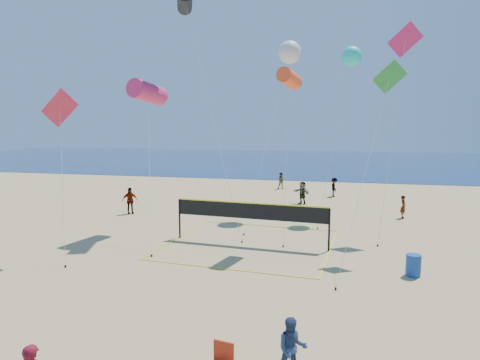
# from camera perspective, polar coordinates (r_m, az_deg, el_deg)

# --- Properties ---
(ocean) EXTENTS (140.00, 50.00, 0.03)m
(ocean) POSITION_cam_1_polar(r_m,az_deg,el_deg) (71.77, 9.90, 2.51)
(ocean) COLOR navy
(ocean) RESTS_ON ground
(bystander_a) EXTENTS (0.87, 0.74, 1.57)m
(bystander_a) POSITION_cam_1_polar(r_m,az_deg,el_deg) (11.48, 6.95, -21.40)
(bystander_a) COLOR navy
(bystander_a) RESTS_ON ground
(far_person_0) EXTENTS (1.13, 1.04, 1.86)m
(far_person_0) POSITION_cam_1_polar(r_m,az_deg,el_deg) (30.85, -14.48, -2.69)
(far_person_0) COLOR gray
(far_person_0) RESTS_ON ground
(far_person_1) EXTENTS (1.61, 1.44, 1.77)m
(far_person_1) POSITION_cam_1_polar(r_m,az_deg,el_deg) (33.83, 8.31, -1.70)
(far_person_1) COLOR gray
(far_person_1) RESTS_ON ground
(far_person_2) EXTENTS (0.41, 0.58, 1.53)m
(far_person_2) POSITION_cam_1_polar(r_m,az_deg,el_deg) (30.57, 20.94, -3.37)
(far_person_2) COLOR gray
(far_person_2) RESTS_ON ground
(far_person_3) EXTENTS (0.79, 0.63, 1.57)m
(far_person_3) POSITION_cam_1_polar(r_m,az_deg,el_deg) (41.25, 5.54, -0.10)
(far_person_3) COLOR gray
(far_person_3) RESTS_ON ground
(far_person_4) EXTENTS (0.80, 1.16, 1.64)m
(far_person_4) POSITION_cam_1_polar(r_m,az_deg,el_deg) (37.65, 12.46, -0.95)
(far_person_4) COLOR gray
(far_person_4) RESTS_ON ground
(camp_chair) EXTENTS (0.62, 0.73, 1.11)m
(camp_chair) POSITION_cam_1_polar(r_m,az_deg,el_deg) (11.39, -2.45, -22.90)
(camp_chair) COLOR #B32C14
(camp_chair) RESTS_ON ground
(trash_barrel) EXTENTS (0.72, 0.72, 0.91)m
(trash_barrel) POSITION_cam_1_polar(r_m,az_deg,el_deg) (19.53, 22.11, -10.49)
(trash_barrel) COLOR #164393
(trash_barrel) RESTS_ON ground
(volleyball_net) EXTENTS (9.01, 8.88, 2.23)m
(volleyball_net) POSITION_cam_1_polar(r_m,az_deg,el_deg) (22.39, 1.38, -4.81)
(volleyball_net) COLOR black
(volleyball_net) RESTS_ON ground
(kite_0) EXTENTS (3.16, 6.53, 8.81)m
(kite_0) POSITION_cam_1_polar(r_m,az_deg,el_deg) (25.78, -12.21, 11.34)
(kite_0) COLOR #D82863
(kite_0) RESTS_ON ground
(kite_1) EXTENTS (4.96, 4.35, 13.96)m
(kite_1) POSITION_cam_1_polar(r_m,az_deg,el_deg) (27.22, -7.37, 22.55)
(kite_1) COLOR black
(kite_1) RESTS_ON ground
(kite_2) EXTENTS (1.19, 2.00, 9.05)m
(kite_2) POSITION_cam_1_polar(r_m,az_deg,el_deg) (22.19, 6.61, 13.26)
(kite_2) COLOR #FF4F20
(kite_2) RESTS_ON ground
(kite_3) EXTENTS (2.25, 2.24, 7.96)m
(kite_3) POSITION_cam_1_polar(r_m,az_deg,el_deg) (22.05, -22.88, 8.17)
(kite_3) COLOR #EE2D42
(kite_3) RESTS_ON ground
(kite_4) EXTENTS (3.11, 6.15, 9.34)m
(kite_4) POSITION_cam_1_polar(r_m,az_deg,el_deg) (21.88, 19.02, 11.67)
(kite_4) COLOR green
(kite_4) RESTS_ON ground
(kite_5) EXTENTS (2.40, 4.09, 11.97)m
(kite_5) POSITION_cam_1_polar(r_m,az_deg,el_deg) (26.71, 21.05, 16.14)
(kite_5) COLOR #E02762
(kite_5) RESTS_ON ground
(kite_6) EXTENTS (2.47, 7.91, 11.90)m
(kite_6) POSITION_cam_1_polar(r_m,az_deg,el_deg) (30.72, 6.62, 16.55)
(kite_6) COLOR silver
(kite_6) RESTS_ON ground
(kite_7) EXTENTS (2.48, 5.39, 11.36)m
(kite_7) POSITION_cam_1_polar(r_m,az_deg,el_deg) (30.40, 14.66, 15.63)
(kite_7) COLOR #19DFD6
(kite_7) RESTS_ON ground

